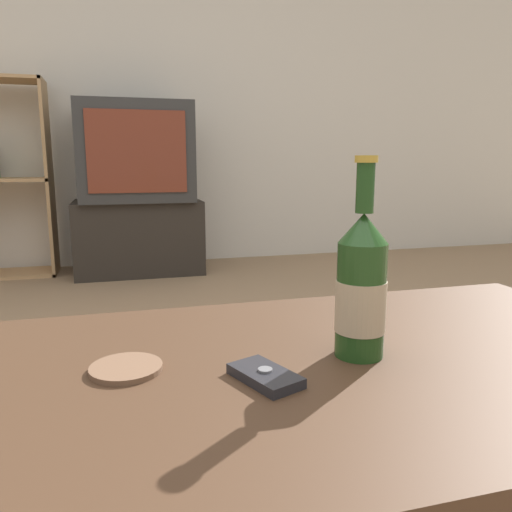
{
  "coord_description": "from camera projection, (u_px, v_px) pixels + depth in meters",
  "views": [
    {
      "loc": [
        -0.25,
        -0.64,
        0.73
      ],
      "look_at": [
        0.02,
        0.3,
        0.54
      ],
      "focal_mm": 35.0,
      "sensor_mm": 36.0,
      "label": 1
    }
  ],
  "objects": [
    {
      "name": "coffee_table",
      "position": [
        301.0,
        402.0,
        0.74
      ],
      "size": [
        1.24,
        0.64,
        0.44
      ],
      "color": "#422B1C",
      "rests_on": "ground_plane"
    },
    {
      "name": "beer_bottle",
      "position": [
        360.0,
        287.0,
        0.73
      ],
      "size": [
        0.07,
        0.07,
        0.29
      ],
      "color": "#1E4219",
      "rests_on": "coffee_table"
    },
    {
      "name": "cell_phone",
      "position": [
        265.0,
        376.0,
        0.66
      ],
      "size": [
        0.09,
        0.12,
        0.02
      ],
      "rotation": [
        0.0,
        0.0,
        0.38
      ],
      "color": "#232328",
      "rests_on": "coffee_table"
    },
    {
      "name": "back_wall",
      "position": [
        149.0,
        76.0,
        3.43
      ],
      "size": [
        8.0,
        0.05,
        2.6
      ],
      "color": "beige",
      "rests_on": "ground_plane"
    },
    {
      "name": "coaster",
      "position": [
        126.0,
        368.0,
        0.69
      ],
      "size": [
        0.1,
        0.1,
        0.01
      ],
      "color": "brown",
      "rests_on": "coffee_table"
    },
    {
      "name": "television",
      "position": [
        135.0,
        152.0,
        3.19
      ],
      "size": [
        0.7,
        0.58,
        0.61
      ],
      "color": "#2D2D2D",
      "rests_on": "tv_stand"
    },
    {
      "name": "tv_stand",
      "position": [
        139.0,
        236.0,
        3.29
      ],
      "size": [
        0.8,
        0.49,
        0.47
      ],
      "color": "#28231E",
      "rests_on": "ground_plane"
    }
  ]
}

